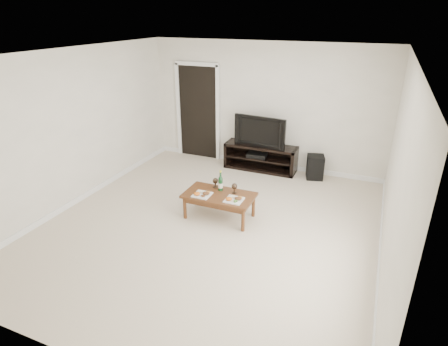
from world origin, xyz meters
TOP-DOWN VIEW (x-y plane):
  - floor at (0.00, 0.00)m, footprint 5.50×5.50m
  - back_wall at (0.00, 2.77)m, footprint 5.00×0.04m
  - ceiling at (0.00, 0.00)m, footprint 5.00×5.50m
  - doorway at (-1.55, 2.73)m, footprint 0.90×0.02m
  - media_console at (0.02, 2.50)m, footprint 1.51×0.45m
  - television at (0.02, 2.50)m, footprint 1.11×0.26m
  - av_receiver at (-0.06, 2.48)m, footprint 0.43×0.34m
  - subwoofer at (1.17, 2.49)m, footprint 0.39×0.39m
  - coffee_table at (0.03, 0.29)m, footprint 1.12×0.61m
  - plate_left at (-0.21, 0.15)m, footprint 0.27×0.27m
  - plate_right at (0.33, 0.18)m, footprint 0.27×0.27m
  - wine_bottle at (-0.01, 0.44)m, footprint 0.07×0.07m
  - goblet_left at (-0.13, 0.50)m, footprint 0.09×0.09m
  - goblet_right at (0.23, 0.42)m, footprint 0.09×0.09m

SIDE VIEW (x-z plane):
  - floor at x=0.00m, z-range 0.00..0.00m
  - coffee_table at x=0.03m, z-range 0.00..0.42m
  - subwoofer at x=1.17m, z-range 0.00..0.48m
  - media_console at x=0.02m, z-range 0.00..0.55m
  - av_receiver at x=-0.06m, z-range 0.29..0.36m
  - plate_left at x=-0.21m, z-range 0.42..0.49m
  - plate_right at x=0.33m, z-range 0.42..0.49m
  - goblet_left at x=-0.13m, z-range 0.42..0.59m
  - goblet_right at x=0.23m, z-range 0.42..0.59m
  - wine_bottle at x=-0.01m, z-range 0.42..0.77m
  - television at x=0.02m, z-range 0.55..1.19m
  - doorway at x=-1.55m, z-range 0.00..2.05m
  - back_wall at x=0.00m, z-range 0.00..2.60m
  - ceiling at x=0.00m, z-range 2.60..2.64m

